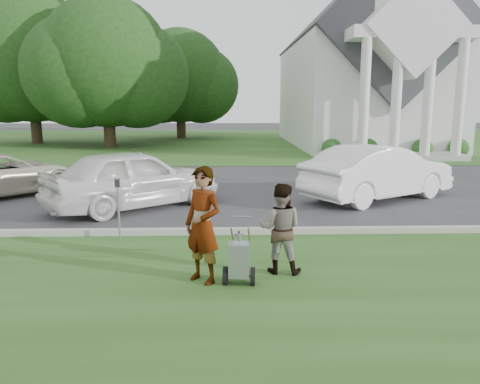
{
  "coord_description": "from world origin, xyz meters",
  "views": [
    {
      "loc": [
        -0.25,
        -9.56,
        2.9
      ],
      "look_at": [
        0.03,
        0.0,
        1.08
      ],
      "focal_mm": 35.0,
      "sensor_mm": 36.0,
      "label": 1
    }
  ],
  "objects_px": {
    "parking_meter_near": "(118,202)",
    "car_d": "(378,172)",
    "person_left": "(203,226)",
    "car_a": "(0,174)",
    "striping_cart": "(239,261)",
    "tree_left": "(106,68)",
    "church": "(361,58)",
    "person_right": "(280,229)",
    "car_b": "(134,178)",
    "tree_back": "(180,80)",
    "tree_far": "(31,63)"
  },
  "relations": [
    {
      "from": "parking_meter_near",
      "to": "car_d",
      "type": "relative_size",
      "value": 0.27
    },
    {
      "from": "person_left",
      "to": "car_a",
      "type": "xyz_separation_m",
      "value": [
        -6.8,
        7.54,
        -0.27
      ]
    },
    {
      "from": "striping_cart",
      "to": "car_a",
      "type": "xyz_separation_m",
      "value": [
        -7.38,
        7.68,
        0.27
      ]
    },
    {
      "from": "tree_left",
      "to": "car_d",
      "type": "height_order",
      "value": "tree_left"
    },
    {
      "from": "church",
      "to": "person_left",
      "type": "xyz_separation_m",
      "value": [
        -9.63,
        -25.36,
        -4.99
      ]
    },
    {
      "from": "striping_cart",
      "to": "person_right",
      "type": "height_order",
      "value": "person_right"
    },
    {
      "from": "parking_meter_near",
      "to": "car_b",
      "type": "distance_m",
      "value": 3.26
    },
    {
      "from": "tree_back",
      "to": "church",
      "type": "bearing_deg",
      "value": -27.85
    },
    {
      "from": "person_right",
      "to": "tree_far",
      "type": "bearing_deg",
      "value": -49.58
    },
    {
      "from": "tree_far",
      "to": "parking_meter_near",
      "type": "distance_m",
      "value": 27.8
    },
    {
      "from": "car_b",
      "to": "tree_left",
      "type": "bearing_deg",
      "value": -22.3
    },
    {
      "from": "striping_cart",
      "to": "car_a",
      "type": "bearing_deg",
      "value": 138.9
    },
    {
      "from": "car_a",
      "to": "car_b",
      "type": "height_order",
      "value": "car_b"
    },
    {
      "from": "striping_cart",
      "to": "person_left",
      "type": "relative_size",
      "value": 0.55
    },
    {
      "from": "tree_left",
      "to": "car_b",
      "type": "relative_size",
      "value": 2.17
    },
    {
      "from": "person_left",
      "to": "parking_meter_near",
      "type": "bearing_deg",
      "value": 168.19
    },
    {
      "from": "parking_meter_near",
      "to": "car_d",
      "type": "xyz_separation_m",
      "value": [
        6.91,
        4.24,
        -0.03
      ]
    },
    {
      "from": "tree_back",
      "to": "striping_cart",
      "type": "bearing_deg",
      "value": -83.03
    },
    {
      "from": "car_b",
      "to": "tree_far",
      "type": "bearing_deg",
      "value": -10.49
    },
    {
      "from": "parking_meter_near",
      "to": "car_d",
      "type": "distance_m",
      "value": 8.11
    },
    {
      "from": "tree_back",
      "to": "parking_meter_near",
      "type": "relative_size",
      "value": 7.04
    },
    {
      "from": "striping_cart",
      "to": "car_b",
      "type": "height_order",
      "value": "car_b"
    },
    {
      "from": "tree_back",
      "to": "parking_meter_near",
      "type": "xyz_separation_m",
      "value": [
        1.48,
        -29.85,
        -3.87
      ]
    },
    {
      "from": "car_a",
      "to": "tree_left",
      "type": "bearing_deg",
      "value": -45.38
    },
    {
      "from": "church",
      "to": "person_right",
      "type": "distance_m",
      "value": 26.82
    },
    {
      "from": "tree_far",
      "to": "car_a",
      "type": "bearing_deg",
      "value": -71.52
    },
    {
      "from": "church",
      "to": "tree_left",
      "type": "xyz_separation_m",
      "value": [
        -17.01,
        -1.13,
        -0.83
      ]
    },
    {
      "from": "tree_far",
      "to": "person_right",
      "type": "distance_m",
      "value": 30.98
    },
    {
      "from": "tree_back",
      "to": "car_b",
      "type": "xyz_separation_m",
      "value": [
        1.17,
        -26.61,
        -3.89
      ]
    },
    {
      "from": "church",
      "to": "striping_cart",
      "type": "bearing_deg",
      "value": -109.55
    },
    {
      "from": "tree_far",
      "to": "person_left",
      "type": "bearing_deg",
      "value": -63.84
    },
    {
      "from": "striping_cart",
      "to": "car_d",
      "type": "height_order",
      "value": "car_d"
    },
    {
      "from": "tree_left",
      "to": "car_d",
      "type": "xyz_separation_m",
      "value": [
        12.39,
        -17.61,
        -4.28
      ]
    },
    {
      "from": "person_right",
      "to": "parking_meter_near",
      "type": "distance_m",
      "value": 3.76
    },
    {
      "from": "car_a",
      "to": "tree_far",
      "type": "bearing_deg",
      "value": -28.89
    },
    {
      "from": "tree_far",
      "to": "tree_back",
      "type": "bearing_deg",
      "value": 26.56
    },
    {
      "from": "tree_left",
      "to": "person_right",
      "type": "distance_m",
      "value": 25.73
    },
    {
      "from": "church",
      "to": "parking_meter_near",
      "type": "distance_m",
      "value": 26.21
    },
    {
      "from": "striping_cart",
      "to": "tree_back",
      "type": "bearing_deg",
      "value": 102.02
    },
    {
      "from": "car_b",
      "to": "car_a",
      "type": "bearing_deg",
      "value": 29.57
    },
    {
      "from": "person_right",
      "to": "person_left",
      "type": "bearing_deg",
      "value": 28.84
    },
    {
      "from": "tree_left",
      "to": "car_d",
      "type": "distance_m",
      "value": 21.95
    },
    {
      "from": "church",
      "to": "parking_meter_near",
      "type": "height_order",
      "value": "church"
    },
    {
      "from": "tree_back",
      "to": "car_b",
      "type": "distance_m",
      "value": 26.91
    },
    {
      "from": "car_a",
      "to": "car_b",
      "type": "distance_m",
      "value": 4.98
    },
    {
      "from": "person_left",
      "to": "person_right",
      "type": "distance_m",
      "value": 1.37
    },
    {
      "from": "church",
      "to": "tree_far",
      "type": "height_order",
      "value": "church"
    },
    {
      "from": "striping_cart",
      "to": "person_left",
      "type": "distance_m",
      "value": 0.81
    },
    {
      "from": "tree_left",
      "to": "car_b",
      "type": "distance_m",
      "value": 19.78
    },
    {
      "from": "church",
      "to": "striping_cart",
      "type": "distance_m",
      "value": 27.62
    }
  ]
}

